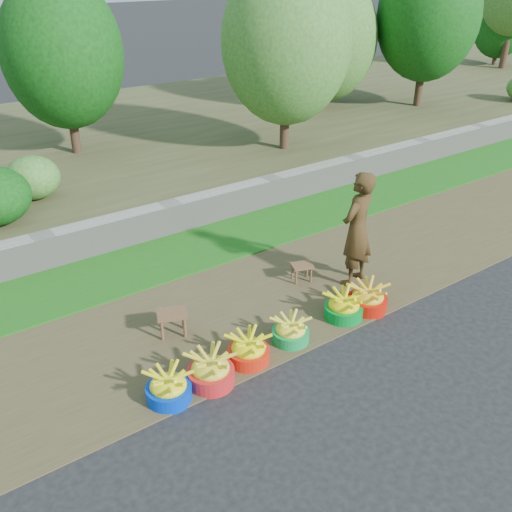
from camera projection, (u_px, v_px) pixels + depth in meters
ground_plane at (326, 343)px, 7.24m from camera, size 120.00×120.00×0.00m
dirt_shoulder at (267, 300)px, 8.13m from camera, size 80.00×2.50×0.02m
grass_verge at (196, 248)px, 9.57m from camera, size 80.00×1.50×0.04m
retaining_wall at (171, 218)px, 10.06m from camera, size 80.00×0.35×0.55m
earth_bank at (73, 151)px, 13.59m from camera, size 80.00×10.00×0.50m
vegetation at (165, 48)px, 11.99m from camera, size 34.52×7.30×4.37m
basin_a at (169, 388)px, 6.24m from camera, size 0.51×0.51×0.38m
basin_b at (211, 370)px, 6.48m from camera, size 0.55×0.55×0.41m
basin_c at (248, 350)px, 6.83m from camera, size 0.52×0.52×0.39m
basin_d at (291, 331)px, 7.20m from camera, size 0.48×0.48×0.36m
basin_e at (344, 307)px, 7.67m from camera, size 0.53×0.53×0.39m
basin_f at (368, 298)px, 7.85m from camera, size 0.55×0.55×0.41m
stool_left at (172, 317)px, 7.26m from camera, size 0.46×0.41×0.33m
stool_right at (302, 268)px, 8.51m from camera, size 0.37×0.32×0.27m
vendor_woman at (357, 229)px, 8.18m from camera, size 0.72×0.57×1.73m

